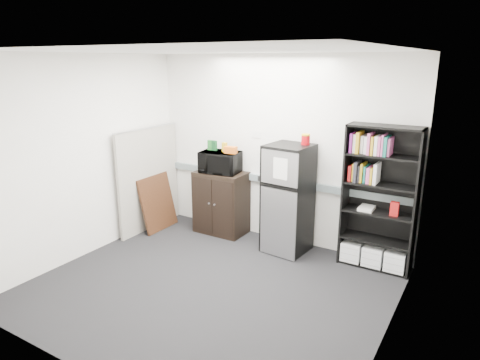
{
  "coord_description": "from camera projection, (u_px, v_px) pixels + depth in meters",
  "views": [
    {
      "loc": [
        2.65,
        -3.72,
        2.61
      ],
      "look_at": [
        -0.12,
        0.9,
        1.09
      ],
      "focal_mm": 32.0,
      "sensor_mm": 36.0,
      "label": 1
    }
  ],
  "objects": [
    {
      "name": "floor",
      "position": [
        210.0,
        287.0,
        5.09
      ],
      "size": [
        4.0,
        4.0,
        0.0
      ],
      "primitive_type": "plane",
      "color": "black",
      "rests_on": "ground"
    },
    {
      "name": "wall_back",
      "position": [
        278.0,
        150.0,
        6.17
      ],
      "size": [
        4.0,
        0.02,
        2.7
      ],
      "primitive_type": "cube",
      "color": "white",
      "rests_on": "floor"
    },
    {
      "name": "wall_right",
      "position": [
        395.0,
        209.0,
        3.74
      ],
      "size": [
        0.02,
        3.5,
        2.7
      ],
      "primitive_type": "cube",
      "color": "white",
      "rests_on": "floor"
    },
    {
      "name": "wall_left",
      "position": [
        85.0,
        157.0,
        5.72
      ],
      "size": [
        0.02,
        3.5,
        2.7
      ],
      "primitive_type": "cube",
      "color": "white",
      "rests_on": "floor"
    },
    {
      "name": "ceiling",
      "position": [
        205.0,
        51.0,
        4.36
      ],
      "size": [
        4.0,
        3.5,
        0.02
      ],
      "primitive_type": "cube",
      "color": "white",
      "rests_on": "wall_back"
    },
    {
      "name": "electrical_raceway",
      "position": [
        276.0,
        181.0,
        6.27
      ],
      "size": [
        3.92,
        0.05,
        0.1
      ],
      "primitive_type": "cube",
      "color": "gray",
      "rests_on": "wall_back"
    },
    {
      "name": "wall_note",
      "position": [
        256.0,
        134.0,
        6.29
      ],
      "size": [
        0.14,
        0.0,
        0.1
      ],
      "primitive_type": "cube",
      "color": "white",
      "rests_on": "wall_back"
    },
    {
      "name": "bookshelf",
      "position": [
        380.0,
        200.0,
        5.38
      ],
      "size": [
        0.9,
        0.34,
        1.85
      ],
      "color": "black",
      "rests_on": "floor"
    },
    {
      "name": "cubicle_partition",
      "position": [
        149.0,
        179.0,
        6.71
      ],
      "size": [
        0.06,
        1.3,
        1.62
      ],
      "color": "gray",
      "rests_on": "floor"
    },
    {
      "name": "cabinet",
      "position": [
        221.0,
        202.0,
        6.61
      ],
      "size": [
        0.77,
        0.51,
        0.97
      ],
      "color": "black",
      "rests_on": "floor"
    },
    {
      "name": "microwave",
      "position": [
        220.0,
        162.0,
        6.42
      ],
      "size": [
        0.63,
        0.48,
        0.32
      ],
      "primitive_type": "imported",
      "rotation": [
        0.0,
        0.0,
        0.16
      ],
      "color": "black",
      "rests_on": "cabinet"
    },
    {
      "name": "snack_box_a",
      "position": [
        210.0,
        145.0,
        6.49
      ],
      "size": [
        0.08,
        0.06,
        0.15
      ],
      "primitive_type": "cube",
      "rotation": [
        0.0,
        0.0,
        0.22
      ],
      "color": "#17511D",
      "rests_on": "microwave"
    },
    {
      "name": "snack_box_b",
      "position": [
        214.0,
        146.0,
        6.45
      ],
      "size": [
        0.08,
        0.06,
        0.15
      ],
      "primitive_type": "cube",
      "rotation": [
        0.0,
        0.0,
        -0.19
      ],
      "color": "#0C3818",
      "rests_on": "microwave"
    },
    {
      "name": "snack_box_c",
      "position": [
        225.0,
        147.0,
        6.36
      ],
      "size": [
        0.08,
        0.06,
        0.14
      ],
      "primitive_type": "cube",
      "rotation": [
        0.0,
        0.0,
        -0.14
      ],
      "color": "gold",
      "rests_on": "microwave"
    },
    {
      "name": "snack_bag",
      "position": [
        231.0,
        150.0,
        6.25
      ],
      "size": [
        0.19,
        0.13,
        0.1
      ],
      "primitive_type": "cube",
      "rotation": [
        0.0,
        0.0,
        0.16
      ],
      "color": "#C95814",
      "rests_on": "microwave"
    },
    {
      "name": "refrigerator",
      "position": [
        288.0,
        199.0,
        5.9
      ],
      "size": [
        0.62,
        0.65,
        1.52
      ],
      "rotation": [
        0.0,
        0.0,
        -0.09
      ],
      "color": "black",
      "rests_on": "floor"
    },
    {
      "name": "coffee_can",
      "position": [
        306.0,
        139.0,
        5.69
      ],
      "size": [
        0.12,
        0.12,
        0.16
      ],
      "color": "#AB070F",
      "rests_on": "refrigerator"
    },
    {
      "name": "framed_poster",
      "position": [
        158.0,
        202.0,
        6.76
      ],
      "size": [
        0.23,
        0.68,
        0.86
      ],
      "rotation": [
        0.0,
        -0.22,
        0.0
      ],
      "color": "black",
      "rests_on": "floor"
    }
  ]
}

